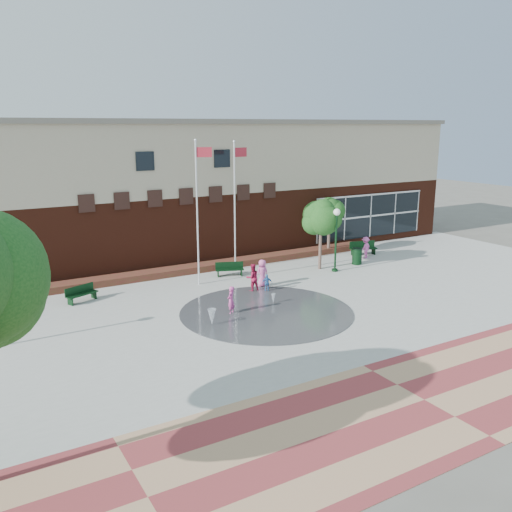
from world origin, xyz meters
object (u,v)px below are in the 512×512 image
flagpole_right (235,199)px  child_splash (231,300)px  flagpole_left (198,206)px  trash_can (357,256)px  bench_left (82,297)px

flagpole_right → child_splash: bearing=-125.3°
flagpole_left → child_splash: 6.54m
trash_can → child_splash: (-11.46, -4.22, 0.13)m
flagpole_left → bench_left: size_ratio=4.66×
flagpole_left → bench_left: bearing=-161.5°
trash_can → child_splash: child_splash is taller
flagpole_left → bench_left: 7.79m
flagpole_left → trash_can: flagpole_left is taller
trash_can → child_splash: bearing=-159.8°
bench_left → trash_can: 17.28m
bench_left → child_splash: child_splash is taller
flagpole_right → child_splash: (-4.11, -7.14, -3.77)m
flagpole_left → child_splash: bearing=-78.1°
flagpole_left → trash_can: (10.71, -1.03, -3.97)m
bench_left → trash_can: size_ratio=1.60×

